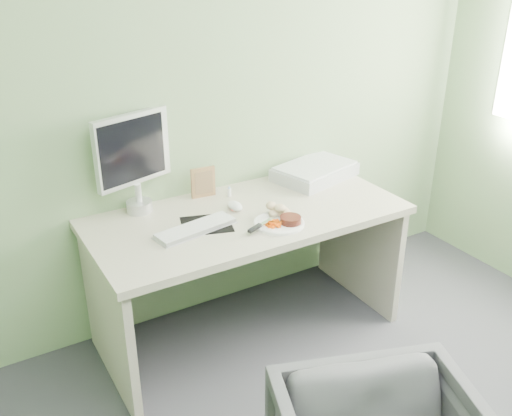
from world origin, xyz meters
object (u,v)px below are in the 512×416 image
desk (248,245)px  plate (279,223)px  scanner (315,172)px  monitor (134,158)px

desk → plate: size_ratio=6.46×
scanner → monitor: (-1.03, 0.10, 0.25)m
plate → monitor: 0.78m
plate → scanner: 0.64m
scanner → plate: bearing=-155.9°
desk → plate: (0.07, -0.19, 0.19)m
plate → monitor: (-0.53, 0.50, 0.28)m
scanner → monitor: monitor is taller
monitor → scanner: bearing=-22.4°
scanner → monitor: 1.07m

